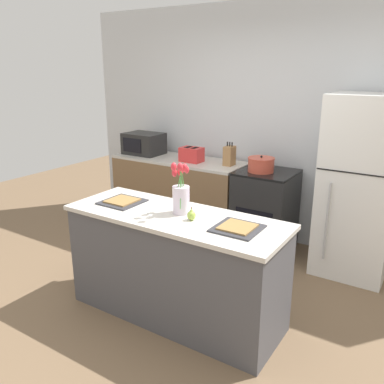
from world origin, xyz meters
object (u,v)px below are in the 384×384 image
at_px(knife_block, 229,156).
at_px(cooking_pot, 261,165).
at_px(plate_setting_left, 122,202).
at_px(toaster, 191,155).
at_px(microwave, 144,144).
at_px(pear_figurine, 191,215).
at_px(refrigerator, 359,187).
at_px(plate_setting_right, 237,228).
at_px(flower_vase, 181,195).
at_px(stove_range, 265,211).

bearing_deg(knife_block, cooking_pot, -10.48).
relative_size(plate_setting_left, knife_block, 1.20).
xyz_separation_m(toaster, microwave, (-0.76, 0.05, 0.05)).
bearing_deg(toaster, pear_figurine, -57.17).
bearing_deg(refrigerator, microwave, -179.97).
relative_size(refrigerator, pear_figurine, 16.71).
xyz_separation_m(plate_setting_left, toaster, (-0.30, 1.56, 0.10)).
xyz_separation_m(plate_setting_right, microwave, (-2.16, 1.60, 0.14)).
bearing_deg(pear_figurine, plate_setting_left, 178.07).
bearing_deg(microwave, refrigerator, 0.03).
bearing_deg(cooking_pot, flower_vase, -90.98).
xyz_separation_m(refrigerator, plate_setting_left, (-1.60, -1.60, 0.02)).
xyz_separation_m(flower_vase, knife_block, (-0.40, 1.57, -0.02)).
relative_size(plate_setting_left, plate_setting_right, 1.00).
bearing_deg(plate_setting_left, toaster, 100.90).
relative_size(pear_figurine, knife_block, 0.39).
height_order(toaster, microwave, microwave).
height_order(refrigerator, cooking_pot, refrigerator).
bearing_deg(plate_setting_left, stove_range, 68.05).
relative_size(plate_setting_right, cooking_pot, 1.12).
bearing_deg(knife_block, refrigerator, -1.20).
height_order(stove_range, pear_figurine, pear_figurine).
bearing_deg(microwave, plate_setting_right, -36.63).
bearing_deg(stove_range, plate_setting_right, -74.45).
distance_m(pear_figurine, plate_setting_right, 0.37).
bearing_deg(stove_range, plate_setting_left, -111.95).
bearing_deg(toaster, plate_setting_right, -48.20).
height_order(pear_figurine, cooking_pot, cooking_pot).
height_order(plate_setting_left, microwave, microwave).
relative_size(refrigerator, cooking_pot, 6.13).
bearing_deg(cooking_pot, knife_block, 169.52).
xyz_separation_m(flower_vase, plate_setting_right, (0.53, -0.06, -0.14)).
distance_m(stove_range, microwave, 1.81).
relative_size(stove_range, plate_setting_right, 2.82).
xyz_separation_m(toaster, cooking_pot, (0.89, -0.00, -0.01)).
bearing_deg(stove_range, pear_figurine, -87.39).
distance_m(refrigerator, flower_vase, 1.86).
relative_size(stove_range, cooking_pot, 3.17).
height_order(toaster, cooking_pot, cooking_pot).
bearing_deg(plate_setting_left, flower_vase, 6.21).
bearing_deg(toaster, microwave, 176.57).
distance_m(toaster, knife_block, 0.47).
relative_size(flower_vase, plate_setting_left, 1.33).
distance_m(stove_range, cooking_pot, 0.54).
height_order(plate_setting_right, knife_block, knife_block).
relative_size(plate_setting_right, microwave, 0.67).
relative_size(plate_setting_right, knife_block, 1.20).
distance_m(toaster, cooking_pot, 0.89).
bearing_deg(microwave, pear_figurine, -42.37).
bearing_deg(microwave, knife_block, 1.46).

